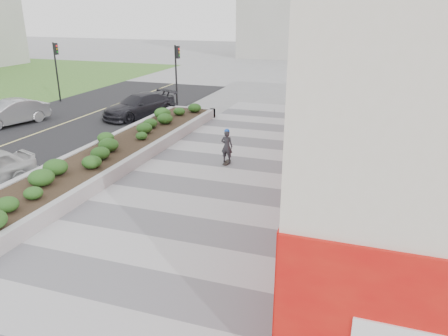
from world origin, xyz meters
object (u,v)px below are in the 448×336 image
Objects in this scene: planter at (117,150)px; traffic_signal_far at (56,63)px; car_silver at (10,113)px; car_dark at (139,106)px; traffic_signal_near at (177,68)px; skateboarder at (227,146)px.

planter is 15.00m from traffic_signal_far.
car_dark is (6.16, 4.19, -0.00)m from car_silver.
car_dark reaches higher than planter.
car_dark is at bearing 51.34° from car_silver.
car_silver is at bearing -75.21° from traffic_signal_far.
traffic_signal_far reaches higher than car_silver.
traffic_signal_near is at bearing 89.38° from car_dark.
traffic_signal_far is at bearing -176.89° from traffic_signal_near.
skateboarder reaches higher than car_dark.
traffic_signal_near is at bearing 61.13° from car_silver.
traffic_signal_near is 2.64× the size of skateboarder.
planter is at bearing -45.80° from car_dark.
skateboarder is 14.32m from car_silver.
traffic_signal_near reaches higher than skateboarder.
car_dark is at bearing -113.05° from traffic_signal_near.
car_silver is at bearing -136.00° from traffic_signal_near.
planter is at bearing -171.89° from skateboarder.
traffic_signal_far is (-10.93, 10.00, 2.34)m from planter.
skateboarder is (15.88, -9.06, -1.96)m from traffic_signal_far.
traffic_signal_near is 0.96× the size of car_silver.
skateboarder is 10.32m from car_dark.
planter is 5.06m from skateboarder.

